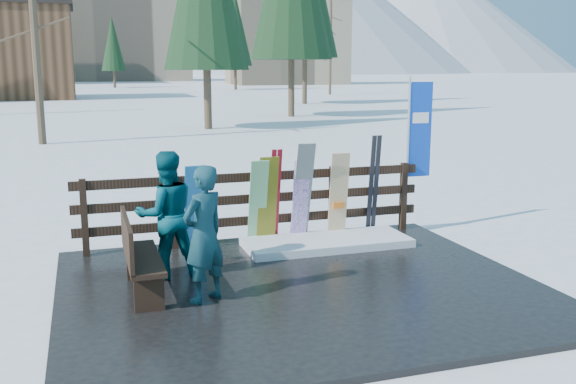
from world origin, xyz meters
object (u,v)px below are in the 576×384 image
object	(u,v)px
snowboard_3	(300,201)
rental_flag	(417,135)
snowboard_1	(258,203)
person_front	(204,234)
bench	(137,254)
snowboard_0	(195,208)
person_back	(166,214)
snowboard_2	(267,201)
snowboard_4	(302,192)
snowboard_5	(338,196)

from	to	relation	value
snowboard_3	rental_flag	xyz separation A→B (m)	(2.18, 0.27, 0.94)
snowboard_1	person_front	distance (m)	2.48
bench	snowboard_0	world-z (taller)	snowboard_0
person_back	person_front	bearing A→B (deg)	98.49
snowboard_1	rental_flag	xyz separation A→B (m)	(2.88, 0.27, 0.92)
bench	person_back	distance (m)	0.82
snowboard_0	snowboard_3	xyz separation A→B (m)	(1.68, -0.00, 0.00)
snowboard_1	snowboard_2	world-z (taller)	snowboard_2
snowboard_1	rental_flag	world-z (taller)	rental_flag
snowboard_0	person_back	size ratio (longest dim) A/B	0.80
snowboard_3	snowboard_4	bearing A→B (deg)	0.00
rental_flag	person_front	size ratio (longest dim) A/B	1.59
snowboard_0	person_back	xyz separation A→B (m)	(-0.56, -1.09, 0.18)
snowboard_1	snowboard_4	size ratio (longest dim) A/B	0.85
snowboard_2	snowboard_5	xyz separation A→B (m)	(1.19, 0.00, 0.00)
snowboard_0	person_front	size ratio (longest dim) A/B	0.82
bench	snowboard_2	size ratio (longest dim) A/B	1.05
snowboard_3	person_back	xyz separation A→B (m)	(-2.23, -1.09, 0.18)
bench	snowboard_2	distance (m)	2.73
rental_flag	person_front	bearing A→B (deg)	-149.51
snowboard_5	rental_flag	xyz separation A→B (m)	(1.53, 0.27, 0.90)
rental_flag	person_front	world-z (taller)	rental_flag
snowboard_2	rental_flag	bearing A→B (deg)	5.67
snowboard_0	person_front	distance (m)	2.17
snowboard_5	person_back	world-z (taller)	person_back
snowboard_5	person_front	size ratio (longest dim) A/B	0.87
snowboard_3	bench	bearing A→B (deg)	-147.63
bench	person_front	distance (m)	0.92
snowboard_2	snowboard_3	bearing A→B (deg)	0.00
snowboard_2	rental_flag	world-z (taller)	rental_flag
bench	snowboard_0	bearing A→B (deg)	59.50
snowboard_1	snowboard_4	xyz separation A→B (m)	(0.73, 0.00, 0.12)
snowboard_1	snowboard_2	xyz separation A→B (m)	(0.15, -0.00, 0.02)
snowboard_2	person_front	xyz separation A→B (m)	(-1.39, -2.15, 0.12)
snowboard_0	snowboard_4	world-z (taller)	snowboard_4
snowboard_4	snowboard_5	size ratio (longest dim) A/B	1.16
bench	rental_flag	size ratio (longest dim) A/B	0.58
bench	snowboard_3	bearing A→B (deg)	32.37
rental_flag	person_front	distance (m)	4.83
snowboard_5	person_back	distance (m)	3.08
snowboard_3	person_back	distance (m)	2.49
snowboard_1	snowboard_3	world-z (taller)	snowboard_1
snowboard_2	rental_flag	distance (m)	2.88
snowboard_3	person_front	world-z (taller)	person_front
snowboard_4	person_front	world-z (taller)	person_front
rental_flag	person_back	size ratio (longest dim) A/B	1.55
snowboard_1	snowboard_0	bearing A→B (deg)	180.00
snowboard_2	snowboard_4	size ratio (longest dim) A/B	0.87
snowboard_4	snowboard_5	world-z (taller)	snowboard_4
snowboard_2	snowboard_5	distance (m)	1.19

